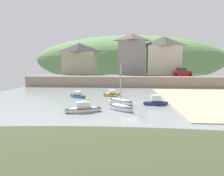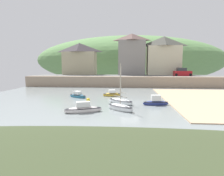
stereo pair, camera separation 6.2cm
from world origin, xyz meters
The scene contains 14 objects.
ground centered at (1.40, -9.56, 0.16)m, with size 48.00×41.00×0.61m.
quay_seawall centered at (0.00, 17.50, 1.36)m, with size 48.00×9.40×2.40m.
hillside_backdrop centered at (0.71, 55.20, 7.07)m, with size 80.00×44.00×20.21m.
waterfront_building_left centered at (-13.38, 25.20, 6.80)m, with size 9.15×4.55×8.62m.
waterfront_building_centre centered at (0.90, 25.20, 7.96)m, with size 7.36×4.73×10.96m.
waterfront_building_right centered at (9.39, 25.20, 7.56)m, with size 8.95×4.40×10.12m.
sailboat_blue_trim centered at (-1.22, -1.32, 0.29)m, with size 3.67×3.16×5.02m.
motorboat_with_cabin centered at (-1.16, -4.79, 0.32)m, with size 3.29×2.80×5.38m.
rowboat_small_beached centered at (3.20, -1.75, 0.34)m, with size 3.29×1.19×1.43m.
fishing_boat_green centered at (-2.82, 4.57, 0.28)m, with size 3.13×1.93×1.14m.
sailboat_tall_mast centered at (-8.06, 2.94, 0.27)m, with size 3.48×2.85×1.10m.
sailboat_white_hull centered at (-5.05, -5.93, 0.33)m, with size 4.13×2.25×1.33m.
parked_car_near_slipway centered at (13.08, 20.70, 3.20)m, with size 4.12×1.82×1.95m.
mooring_buoy centered at (-5.80, 0.09, 0.16)m, with size 0.52×0.52×0.52m.
Camera 2 is at (-0.55, -24.23, 4.97)m, focal length 28.79 mm.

